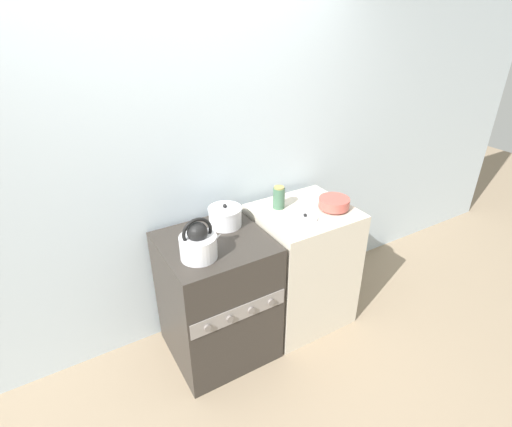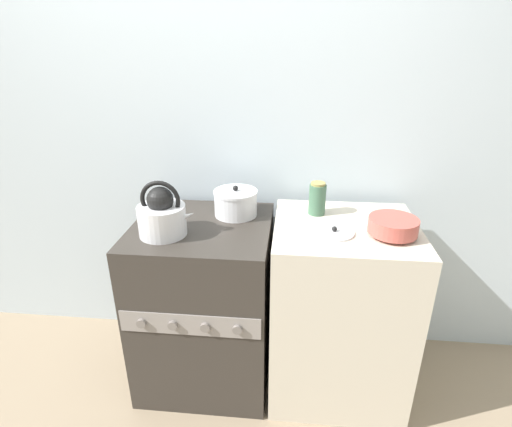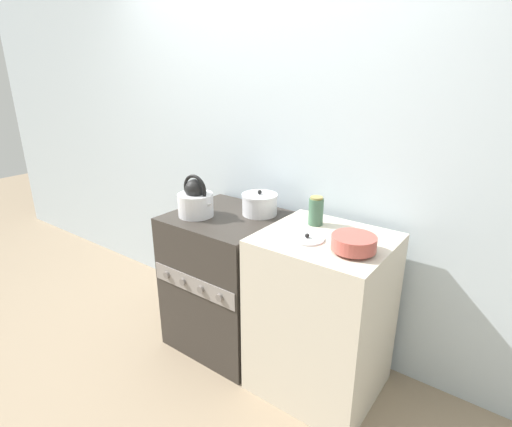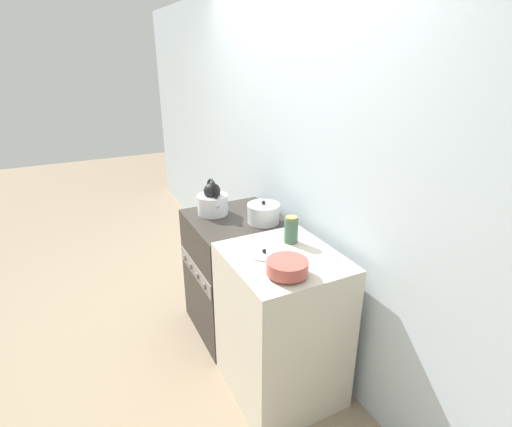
% 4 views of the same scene
% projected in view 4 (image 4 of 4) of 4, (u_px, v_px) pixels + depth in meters
% --- Properties ---
extents(ground_plane, '(12.00, 12.00, 0.00)m').
position_uv_depth(ground_plane, '(200.00, 335.00, 3.04)').
color(ground_plane, gray).
extents(wall_back, '(7.00, 0.06, 2.50)m').
position_uv_depth(wall_back, '(285.00, 165.00, 2.86)').
color(wall_back, silver).
rests_on(wall_back, ground_plane).
extents(stove, '(0.68, 0.66, 0.91)m').
position_uv_depth(stove, '(237.00, 274.00, 3.00)').
color(stove, '#332D28').
rests_on(stove, ground_plane).
extents(counter, '(0.67, 0.61, 0.95)m').
position_uv_depth(counter, '(281.00, 326.00, 2.41)').
color(counter, beige).
rests_on(counter, ground_plane).
extents(kettle, '(0.27, 0.22, 0.26)m').
position_uv_depth(kettle, '(213.00, 201.00, 2.87)').
color(kettle, silver).
rests_on(kettle, stove).
extents(cooking_pot, '(0.22, 0.22, 0.16)m').
position_uv_depth(cooking_pot, '(263.00, 213.00, 2.73)').
color(cooking_pot, silver).
rests_on(cooking_pot, stove).
extents(enamel_bowl, '(0.22, 0.22, 0.08)m').
position_uv_depth(enamel_bowl, '(287.00, 267.00, 2.02)').
color(enamel_bowl, '#B75147').
rests_on(enamel_bowl, counter).
extents(storage_jar, '(0.08, 0.08, 0.16)m').
position_uv_depth(storage_jar, '(291.00, 230.00, 2.36)').
color(storage_jar, '#3F664C').
rests_on(storage_jar, counter).
extents(loose_pot_lid, '(0.18, 0.18, 0.03)m').
position_uv_depth(loose_pot_lid, '(264.00, 253.00, 2.24)').
color(loose_pot_lid, silver).
rests_on(loose_pot_lid, counter).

